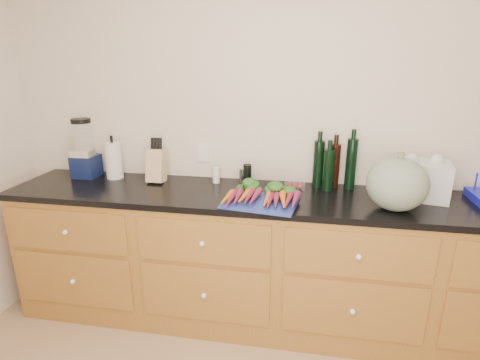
% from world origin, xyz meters
% --- Properties ---
extents(wall_back, '(4.10, 0.05, 2.60)m').
position_xyz_m(wall_back, '(0.00, 1.62, 1.30)').
color(wall_back, beige).
rests_on(wall_back, ground).
extents(cabinets, '(3.60, 0.64, 0.90)m').
position_xyz_m(cabinets, '(0.00, 1.30, 0.45)').
color(cabinets, brown).
rests_on(cabinets, ground).
extents(countertop, '(3.64, 0.62, 0.04)m').
position_xyz_m(countertop, '(0.00, 1.30, 0.92)').
color(countertop, black).
rests_on(countertop, cabinets).
extents(cutting_board, '(0.47, 0.38, 0.01)m').
position_xyz_m(cutting_board, '(-0.12, 1.14, 0.95)').
color(cutting_board, navy).
rests_on(cutting_board, countertop).
extents(carrots, '(0.45, 0.33, 0.06)m').
position_xyz_m(carrots, '(-0.12, 1.18, 0.98)').
color(carrots, orange).
rests_on(carrots, cutting_board).
extents(squash, '(0.34, 0.34, 0.31)m').
position_xyz_m(squash, '(0.65, 1.18, 1.09)').
color(squash, slate).
rests_on(squash, countertop).
extents(blender_appliance, '(0.17, 0.17, 0.43)m').
position_xyz_m(blender_appliance, '(-1.45, 1.46, 1.13)').
color(blender_appliance, '#0E1741').
rests_on(blender_appliance, countertop).
extents(paper_towel, '(0.12, 0.12, 0.26)m').
position_xyz_m(paper_towel, '(-1.23, 1.46, 1.07)').
color(paper_towel, silver).
rests_on(paper_towel, countertop).
extents(knife_block, '(0.12, 0.12, 0.23)m').
position_xyz_m(knife_block, '(-0.90, 1.44, 1.06)').
color(knife_block, tan).
rests_on(knife_block, countertop).
extents(grinder_salt, '(0.05, 0.05, 0.11)m').
position_xyz_m(grinder_salt, '(-0.48, 1.48, 1.00)').
color(grinder_salt, silver).
rests_on(grinder_salt, countertop).
extents(grinder_pepper, '(0.06, 0.06, 0.14)m').
position_xyz_m(grinder_pepper, '(-0.26, 1.48, 1.01)').
color(grinder_pepper, black).
rests_on(grinder_pepper, countertop).
extents(canister_chrome, '(0.05, 0.05, 0.11)m').
position_xyz_m(canister_chrome, '(-0.29, 1.48, 1.00)').
color(canister_chrome, silver).
rests_on(canister_chrome, countertop).
extents(tomato_box, '(0.14, 0.11, 0.06)m').
position_xyz_m(tomato_box, '(0.07, 1.47, 0.97)').
color(tomato_box, white).
rests_on(tomato_box, countertop).
extents(bottles, '(0.28, 0.14, 0.34)m').
position_xyz_m(bottles, '(0.32, 1.51, 1.09)').
color(bottles, black).
rests_on(bottles, countertop).
extents(grocery_bag, '(0.36, 0.31, 0.23)m').
position_xyz_m(grocery_bag, '(0.85, 1.42, 1.06)').
color(grocery_bag, silver).
rests_on(grocery_bag, countertop).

